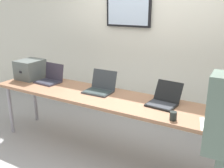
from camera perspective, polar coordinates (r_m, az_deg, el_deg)
ground at (r=3.57m, az=-0.04°, el=-15.40°), size 8.00×8.00×0.04m
back_wall at (r=4.06m, az=7.97°, el=8.47°), size 8.00×0.11×2.56m
workbench at (r=3.22m, az=-0.04°, el=-3.81°), size 3.47×0.70×0.80m
equipment_box at (r=4.17m, az=-17.69°, el=3.13°), size 0.34×0.39×0.29m
laptop_station_0 at (r=3.91m, az=-13.57°, el=1.30°), size 0.37×0.32×0.27m
laptop_station_1 at (r=3.40m, az=-2.63°, el=-0.68°), size 0.37×0.34×0.27m
laptop_station_2 at (r=3.04m, az=11.49°, el=-3.41°), size 0.35×0.40×0.24m
coffee_mug at (r=2.66m, az=13.44°, el=-6.91°), size 0.07×0.07×0.09m
paper_sheet at (r=2.68m, az=21.27°, el=-8.45°), size 0.27×0.34×0.00m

